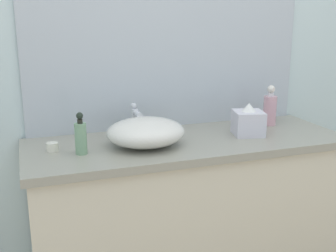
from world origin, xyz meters
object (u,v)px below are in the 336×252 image
object	(u,v)px
sink_basin	(146,132)
soap_dispenser	(81,137)
tissue_box	(248,121)
lotion_bottle	(270,108)
candle_jar	(52,147)

from	to	relation	value
sink_basin	soap_dispenser	size ratio (longest dim) A/B	1.95
sink_basin	tissue_box	world-z (taller)	tissue_box
lotion_bottle	sink_basin	bearing A→B (deg)	-168.90
sink_basin	tissue_box	xyz separation A→B (m)	(0.52, 0.01, 0.00)
lotion_bottle	tissue_box	xyz separation A→B (m)	(-0.21, -0.14, -0.02)
soap_dispenser	sink_basin	bearing A→B (deg)	4.43
soap_dispenser	tissue_box	xyz separation A→B (m)	(0.81, 0.03, -0.01)
candle_jar	soap_dispenser	bearing A→B (deg)	-35.68
soap_dispenser	candle_jar	world-z (taller)	soap_dispenser
lotion_bottle	candle_jar	xyz separation A→B (m)	(-1.13, -0.08, -0.07)
sink_basin	soap_dispenser	xyz separation A→B (m)	(-0.29, -0.02, 0.01)
sink_basin	tissue_box	distance (m)	0.52
lotion_bottle	candle_jar	distance (m)	1.13
soap_dispenser	tissue_box	bearing A→B (deg)	2.11
sink_basin	tissue_box	size ratio (longest dim) A/B	2.10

